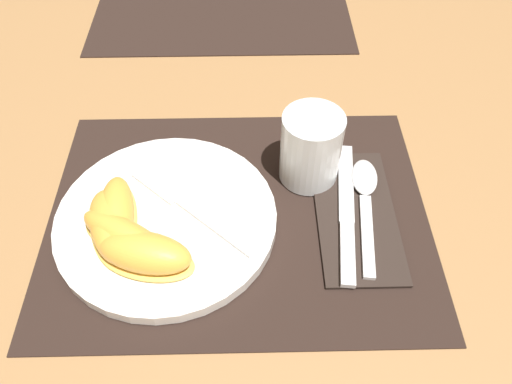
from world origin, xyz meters
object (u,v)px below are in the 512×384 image
object	(u,v)px
juice_glass	(310,151)
citrus_wedge_2	(129,240)
fork	(184,202)
citrus_wedge_1	(113,227)
plate	(167,219)
citrus_wedge_0	(117,215)
knife	(346,213)
spoon	(365,192)
citrus_wedge_3	(145,254)

from	to	relation	value
juice_glass	citrus_wedge_2	size ratio (longest dim) A/B	0.73
fork	citrus_wedge_1	distance (m)	0.09
plate	citrus_wedge_2	distance (m)	0.06
fork	citrus_wedge_0	xyz separation A→B (m)	(-0.07, -0.03, 0.01)
juice_glass	knife	distance (m)	0.09
spoon	citrus_wedge_0	distance (m)	0.31
citrus_wedge_0	spoon	bearing A→B (deg)	9.22
knife	spoon	distance (m)	0.04
plate	juice_glass	size ratio (longest dim) A/B	2.73
spoon	fork	size ratio (longest dim) A/B	1.15
spoon	citrus_wedge_0	xyz separation A→B (m)	(-0.30, -0.05, 0.02)
knife	citrus_wedge_1	size ratio (longest dim) A/B	1.77
citrus_wedge_3	knife	bearing A→B (deg)	17.45
juice_glass	fork	xyz separation A→B (m)	(-0.16, -0.06, -0.02)
plate	spoon	distance (m)	0.25
citrus_wedge_0	citrus_wedge_3	size ratio (longest dim) A/B	1.01
knife	spoon	world-z (taller)	spoon
spoon	plate	bearing A→B (deg)	-170.98
knife	fork	bearing A→B (deg)	177.12
juice_glass	fork	distance (m)	0.17
plate	citrus_wedge_0	xyz separation A→B (m)	(-0.05, -0.01, 0.02)
spoon	citrus_wedge_2	bearing A→B (deg)	-163.15
plate	knife	distance (m)	0.22
fork	citrus_wedge_3	xyz separation A→B (m)	(-0.03, -0.08, 0.02)
citrus_wedge_3	plate	bearing A→B (deg)	78.56
juice_glass	citrus_wedge_2	bearing A→B (deg)	-149.82
citrus_wedge_0	citrus_wedge_2	bearing A→B (deg)	-61.99
citrus_wedge_2	fork	bearing A→B (deg)	49.28
juice_glass	knife	size ratio (longest dim) A/B	0.45
citrus_wedge_2	citrus_wedge_3	bearing A→B (deg)	-42.59
fork	citrus_wedge_1	bearing A→B (deg)	-149.75
knife	fork	world-z (taller)	fork
plate	citrus_wedge_0	bearing A→B (deg)	-169.85
spoon	citrus_wedge_2	distance (m)	0.30
fork	citrus_wedge_0	distance (m)	0.08
citrus_wedge_2	citrus_wedge_3	world-z (taller)	citrus_wedge_3
citrus_wedge_2	citrus_wedge_0	bearing A→B (deg)	118.01
knife	citrus_wedge_1	world-z (taller)	citrus_wedge_1
juice_glass	citrus_wedge_0	world-z (taller)	juice_glass
spoon	citrus_wedge_3	bearing A→B (deg)	-158.09
citrus_wedge_0	citrus_wedge_1	world-z (taller)	same
citrus_wedge_0	juice_glass	bearing A→B (deg)	20.62
juice_glass	citrus_wedge_3	bearing A→B (deg)	-143.21
knife	spoon	xyz separation A→B (m)	(0.03, 0.03, 0.00)
fork	spoon	bearing A→B (deg)	5.44
plate	fork	distance (m)	0.03
fork	citrus_wedge_3	size ratio (longest dim) A/B	1.34
citrus_wedge_1	citrus_wedge_3	bearing A→B (deg)	-42.38
plate	citrus_wedge_3	bearing A→B (deg)	-101.44
citrus_wedge_1	citrus_wedge_2	size ratio (longest dim) A/B	0.92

